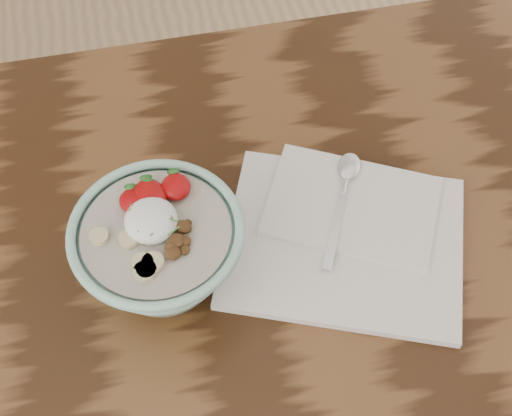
{
  "coord_description": "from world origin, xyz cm",
  "views": [
    {
      "loc": [
        -5.08,
        -36.15,
        148.74
      ],
      "look_at": [
        3.73,
        5.11,
        86.18
      ],
      "focal_mm": 50.0,
      "sensor_mm": 36.0,
      "label": 1
    }
  ],
  "objects": [
    {
      "name": "napkin",
      "position": [
        15.0,
        6.07,
        75.72
      ],
      "size": [
        34.39,
        31.38,
        1.72
      ],
      "rotation": [
        0.0,
        0.0,
        -0.38
      ],
      "color": "silver",
      "rests_on": "table"
    },
    {
      "name": "breakfast_bowl",
      "position": [
        -7.09,
        5.16,
        81.47
      ],
      "size": [
        18.88,
        18.88,
        12.83
      ],
      "rotation": [
        0.0,
        0.0,
        -0.02
      ],
      "color": "#96CAB7",
      "rests_on": "table"
    },
    {
      "name": "spoon",
      "position": [
        16.78,
        12.63,
        77.1
      ],
      "size": [
        9.33,
        16.48,
        0.91
      ],
      "rotation": [
        0.0,
        0.0,
        -0.45
      ],
      "color": "silver",
      "rests_on": "napkin"
    },
    {
      "name": "table",
      "position": [
        0.0,
        0.0,
        65.7
      ],
      "size": [
        160.0,
        90.0,
        75.0
      ],
      "color": "black",
      "rests_on": "ground"
    }
  ]
}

